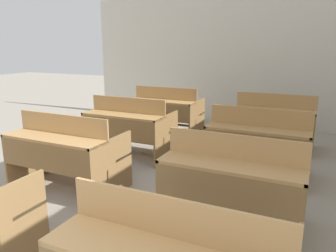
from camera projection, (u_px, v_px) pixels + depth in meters
wall_back at (227, 60)px, 6.96m from camera, size 6.37×0.06×2.71m
bench_second_left at (66, 152)px, 3.81m from camera, size 1.25×0.78×0.91m
bench_second_right at (234, 181)px, 2.98m from camera, size 1.25×0.78×0.91m
bench_third_left at (129, 126)px, 5.00m from camera, size 1.25×0.78×0.91m
bench_third_right at (258, 142)px, 4.18m from camera, size 1.25×0.78×0.91m
bench_back_left at (166, 111)px, 6.19m from camera, size 1.25×0.78×0.91m
bench_back_right at (274, 121)px, 5.37m from camera, size 1.25×0.78×0.91m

